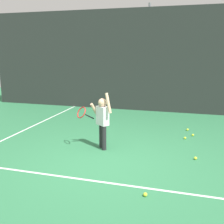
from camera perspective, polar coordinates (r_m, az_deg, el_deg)
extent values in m
plane|color=#2D7247|center=(5.72, -1.17, -10.56)|extent=(20.00, 20.00, 0.00)
cube|color=white|center=(4.99, -4.15, -14.20)|extent=(9.00, 0.05, 0.00)
cube|color=white|center=(7.89, -20.29, -4.73)|extent=(0.05, 9.00, 0.00)
cube|color=#282D2B|center=(10.37, 7.57, 10.62)|extent=(13.14, 0.08, 3.80)
cylinder|color=slate|center=(13.04, -22.02, 10.56)|extent=(0.09, 0.09, 3.95)
cylinder|color=slate|center=(10.42, 7.63, 11.04)|extent=(0.09, 0.09, 3.95)
cylinder|color=#232326|center=(6.49, -2.23, -4.96)|extent=(0.11, 0.11, 0.58)
cylinder|color=#232326|center=(6.32, -1.70, -5.46)|extent=(0.11, 0.11, 0.58)
cube|color=white|center=(6.26, -2.00, -0.77)|extent=(0.34, 0.31, 0.44)
sphere|color=tan|center=(6.20, -2.03, 1.98)|extent=(0.20, 0.20, 0.20)
cylinder|color=tan|center=(6.06, -0.79, 1.88)|extent=(0.21, 0.18, 0.46)
cylinder|color=tan|center=(6.37, -3.48, 0.07)|extent=(0.22, 0.27, 0.43)
cylinder|color=black|center=(6.39, -4.74, -0.96)|extent=(0.16, 0.21, 0.15)
torus|color=red|center=(6.25, -6.44, -0.10)|extent=(0.33, 0.30, 0.26)
sphere|color=#CCE033|center=(4.53, 7.00, -16.83)|extent=(0.07, 0.07, 0.07)
sphere|color=#CCE033|center=(8.17, 15.59, -3.59)|extent=(0.07, 0.07, 0.07)
sphere|color=#CCE033|center=(7.70, 16.63, -4.65)|extent=(0.07, 0.07, 0.07)
sphere|color=#CCE033|center=(7.38, 15.09, -5.29)|extent=(0.07, 0.07, 0.07)
sphere|color=#CCE033|center=(6.11, 17.15, -9.26)|extent=(0.07, 0.07, 0.07)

